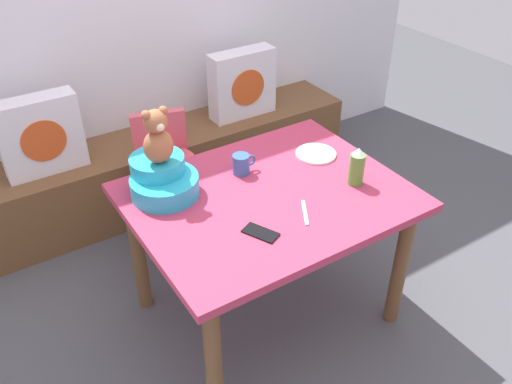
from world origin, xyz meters
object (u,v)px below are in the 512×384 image
(dining_table, at_px, (268,213))
(highchair, at_px, (165,166))
(pillow_floral_left, at_px, (40,136))
(teddy_bear, at_px, (157,137))
(pillow_floral_right, at_px, (242,84))
(ketchup_bottle, at_px, (357,167))
(infant_seat_teal, at_px, (162,179))
(coffee_mug, at_px, (242,164))
(dinner_plate_near, at_px, (316,154))
(cell_phone, at_px, (261,233))
(book_stack, at_px, (165,131))

(dining_table, relative_size, highchair, 1.51)
(pillow_floral_left, height_order, teddy_bear, teddy_bear)
(highchair, bearing_deg, pillow_floral_right, 28.89)
(highchair, bearing_deg, ketchup_bottle, -60.03)
(infant_seat_teal, bearing_deg, dining_table, -33.83)
(dining_table, height_order, coffee_mug, coffee_mug)
(pillow_floral_left, xyz_separation_m, ketchup_bottle, (1.07, -1.35, 0.15))
(infant_seat_teal, relative_size, dinner_plate_near, 1.65)
(pillow_floral_right, relative_size, infant_seat_teal, 1.33)
(ketchup_bottle, bearing_deg, dining_table, 159.26)
(infant_seat_teal, distance_m, dinner_plate_near, 0.78)
(dining_table, xyz_separation_m, teddy_bear, (-0.38, 0.26, 0.38))
(pillow_floral_left, relative_size, ketchup_bottle, 2.38)
(highchair, bearing_deg, cell_phone, -91.33)
(cell_phone, bearing_deg, book_stack, 55.83)
(pillow_floral_left, relative_size, dinner_plate_near, 2.20)
(infant_seat_teal, bearing_deg, cell_phone, -66.69)
(pillow_floral_right, xyz_separation_m, dinner_plate_near, (-0.21, -1.05, 0.07))
(pillow_floral_left, relative_size, cell_phone, 3.06)
(highchair, xyz_separation_m, dinner_plate_near, (0.54, -0.63, 0.22))
(coffee_mug, bearing_deg, highchair, 104.33)
(pillow_floral_left, xyz_separation_m, infant_seat_teal, (0.31, -0.94, 0.13))
(teddy_bear, bearing_deg, highchair, 66.67)
(coffee_mug, bearing_deg, dinner_plate_near, -8.38)
(dinner_plate_near, bearing_deg, teddy_bear, 172.09)
(pillow_floral_right, relative_size, highchair, 0.56)
(book_stack, xyz_separation_m, infant_seat_teal, (-0.42, -0.96, 0.33))
(pillow_floral_left, height_order, pillow_floral_right, same)
(book_stack, bearing_deg, infant_seat_teal, -113.64)
(highchair, relative_size, ketchup_bottle, 4.27)
(highchair, distance_m, teddy_bear, 0.76)
(pillow_floral_left, bearing_deg, highchair, -37.74)
(ketchup_bottle, relative_size, coffee_mug, 1.54)
(dining_table, bearing_deg, cell_phone, -129.81)
(pillow_floral_right, relative_size, book_stack, 2.20)
(book_stack, bearing_deg, dinner_plate_near, -72.16)
(cell_phone, bearing_deg, pillow_floral_right, 35.70)
(infant_seat_teal, xyz_separation_m, coffee_mug, (0.38, -0.05, -0.02))
(pillow_floral_left, distance_m, ketchup_bottle, 1.73)
(ketchup_bottle, bearing_deg, cell_phone, -172.55)
(coffee_mug, bearing_deg, ketchup_bottle, -42.18)
(coffee_mug, distance_m, cell_phone, 0.46)
(pillow_floral_right, bearing_deg, ketchup_bottle, -99.21)
(highchair, bearing_deg, coffee_mug, -75.67)
(book_stack, bearing_deg, dining_table, -91.75)
(book_stack, xyz_separation_m, dinner_plate_near, (0.35, -1.07, 0.26))
(book_stack, relative_size, dinner_plate_near, 1.00)
(pillow_floral_left, xyz_separation_m, teddy_bear, (0.31, -0.94, 0.34))
(pillow_floral_right, bearing_deg, dinner_plate_near, -101.54)
(pillow_floral_right, xyz_separation_m, cell_phone, (-0.78, -1.42, 0.06))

